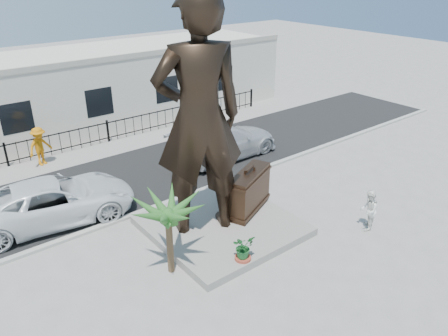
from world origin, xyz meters
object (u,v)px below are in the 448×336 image
object	(u,v)px
statue	(199,118)
suitcase	(249,191)
car_white	(54,201)
tourist	(368,210)

from	to	relation	value
statue	suitcase	distance (m)	4.09
statue	car_white	size ratio (longest dim) A/B	1.38
tourist	car_white	bearing A→B (deg)	-71.95
suitcase	car_white	bearing A→B (deg)	119.46
statue	tourist	world-z (taller)	statue
suitcase	car_white	distance (m)	7.76
suitcase	car_white	world-z (taller)	suitcase
suitcase	car_white	size ratio (longest dim) A/B	0.39
tourist	suitcase	bearing A→B (deg)	-80.41
car_white	suitcase	bearing A→B (deg)	-117.43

